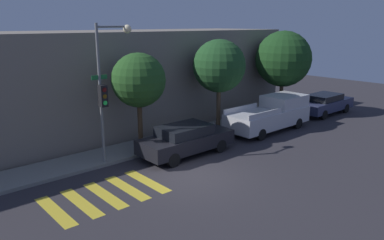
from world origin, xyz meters
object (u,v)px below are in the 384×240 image
(sedan_near_corner, at_px, (186,139))
(tree_midblock, at_px, (219,66))
(pickup_truck, at_px, (272,114))
(tree_near_corner, at_px, (139,80))
(sedan_middle, at_px, (324,103))
(tree_far_end, at_px, (283,59))
(traffic_light_pole, at_px, (108,79))

(sedan_near_corner, relative_size, tree_midblock, 0.90)
(pickup_truck, bearing_deg, tree_near_corner, 166.54)
(sedan_middle, relative_size, tree_far_end, 0.84)
(sedan_near_corner, xyz_separation_m, sedan_middle, (12.17, -0.00, -0.02))
(sedan_near_corner, xyz_separation_m, tree_near_corner, (-1.27, 1.83, 2.64))
(sedan_middle, distance_m, tree_midblock, 8.91)
(sedan_middle, bearing_deg, sedan_near_corner, 180.00)
(sedan_middle, bearing_deg, tree_midblock, 167.43)
(sedan_near_corner, height_order, tree_midblock, tree_midblock)
(pickup_truck, distance_m, tree_far_end, 4.76)
(tree_midblock, relative_size, tree_far_end, 0.93)
(tree_far_end, bearing_deg, tree_near_corner, 180.00)
(sedan_near_corner, bearing_deg, tree_midblock, 24.89)
(pickup_truck, distance_m, tree_midblock, 4.09)
(sedan_near_corner, height_order, pickup_truck, pickup_truck)
(pickup_truck, height_order, sedan_middle, pickup_truck)
(tree_midblock, bearing_deg, pickup_truck, -36.91)
(traffic_light_pole, height_order, tree_near_corner, traffic_light_pole)
(traffic_light_pole, xyz_separation_m, tree_near_corner, (1.88, 0.56, -0.30))
(tree_midblock, bearing_deg, sedan_near_corner, -155.11)
(sedan_middle, height_order, tree_far_end, tree_far_end)
(traffic_light_pole, distance_m, tree_far_end, 12.96)
(sedan_middle, xyz_separation_m, tree_far_end, (-2.36, 1.83, 2.95))
(traffic_light_pole, bearing_deg, tree_far_end, 2.48)
(tree_near_corner, bearing_deg, tree_far_end, -0.00)
(pickup_truck, bearing_deg, traffic_light_pole, 172.40)
(tree_far_end, bearing_deg, sedan_middle, -37.84)
(traffic_light_pole, height_order, tree_midblock, traffic_light_pole)
(traffic_light_pole, relative_size, tree_far_end, 1.08)
(sedan_near_corner, distance_m, tree_near_corner, 3.45)
(traffic_light_pole, height_order, sedan_middle, traffic_light_pole)
(traffic_light_pole, distance_m, tree_near_corner, 1.98)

